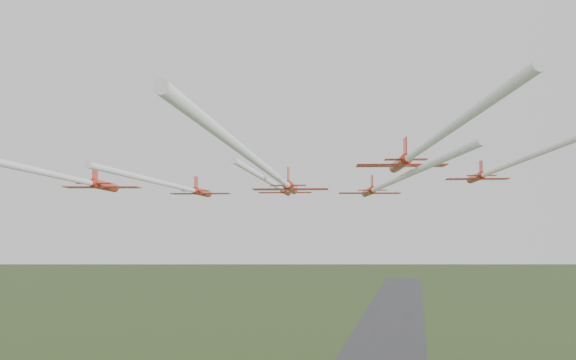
% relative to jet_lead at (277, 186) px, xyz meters
% --- Properties ---
extents(runway, '(38.00, 900.00, 0.04)m').
position_rel_jet_lead_xyz_m(runway, '(5.25, 189.71, -61.03)').
color(runway, '#363639').
rests_on(runway, ground).
extents(jet_lead, '(10.23, 57.05, 2.72)m').
position_rel_jet_lead_xyz_m(jet_lead, '(0.00, 0.00, 0.00)').
color(jet_lead, red).
extents(jet_row2_left, '(9.11, 48.44, 2.68)m').
position_rel_jet_lead_xyz_m(jet_row2_left, '(-10.20, -12.57, -0.94)').
color(jet_row2_left, red).
extents(jet_row2_right, '(16.45, 62.74, 2.80)m').
position_rel_jet_lead_xyz_m(jet_row2_right, '(16.79, -11.89, -0.81)').
color(jet_row2_right, red).
extents(jet_row3_left, '(13.18, 49.27, 2.93)m').
position_rel_jet_lead_xyz_m(jet_row3_left, '(-17.82, -26.92, -0.80)').
color(jet_row3_left, red).
extents(jet_row3_mid, '(11.88, 66.45, 2.92)m').
position_rel_jet_lead_xyz_m(jet_row3_mid, '(6.58, -29.66, -1.12)').
color(jet_row3_mid, red).
extents(jet_row3_right, '(10.67, 65.76, 2.35)m').
position_rel_jet_lead_xyz_m(jet_row3_right, '(30.29, -28.71, 0.04)').
color(jet_row3_right, red).
extents(jet_row4_right, '(11.32, 45.09, 2.68)m').
position_rel_jet_lead_xyz_m(jet_row4_right, '(20.73, -38.71, 0.07)').
color(jet_row4_right, red).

